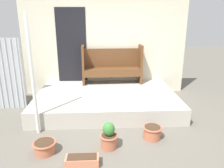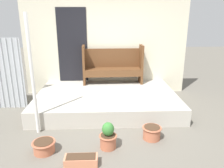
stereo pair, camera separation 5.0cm
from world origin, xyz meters
TOP-DOWN VIEW (x-y plane):
  - ground_plane at (0.00, 0.00)m, footprint 24.00×24.00m
  - porch_slab at (-0.03, 1.10)m, footprint 3.32×2.20m
  - house_wall at (-0.07, 2.23)m, footprint 4.52×0.08m
  - support_post at (-1.37, -0.08)m, footprint 0.06×0.06m
  - bench at (0.16, 1.96)m, footprint 1.62×0.44m
  - flower_pot_left at (-1.09, -0.74)m, footprint 0.38×0.38m
  - flower_pot_middle at (-0.04, -0.65)m, footprint 0.31×0.31m
  - flower_pot_right at (0.76, -0.40)m, footprint 0.35×0.35m
  - planter_box_rect at (-0.45, -1.09)m, footprint 0.50×0.20m

SIDE VIEW (x-z plane):
  - ground_plane at x=0.00m, z-range 0.00..0.00m
  - planter_box_rect at x=-0.45m, z-range 0.00..0.15m
  - flower_pot_left at x=-1.09m, z-range 0.01..0.21m
  - flower_pot_right at x=0.76m, z-range 0.01..0.25m
  - porch_slab at x=-0.03m, z-range 0.00..0.36m
  - flower_pot_middle at x=-0.04m, z-range -0.03..0.44m
  - bench at x=0.16m, z-range 0.36..1.41m
  - support_post at x=-1.37m, z-range 0.00..2.21m
  - house_wall at x=-0.07m, z-range 0.00..2.60m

